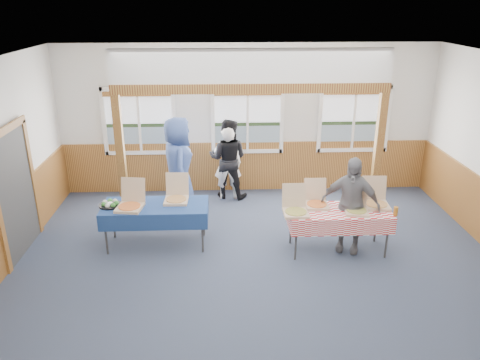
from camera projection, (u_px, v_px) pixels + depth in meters
name	position (u px, v px, depth m)	size (l,w,h in m)	color
floor	(260.00, 273.00, 7.35)	(8.00, 8.00, 0.00)	#2B3247
ceiling	(263.00, 65.00, 6.19)	(8.00, 8.00, 0.00)	white
wall_back	(247.00, 120.00, 10.03)	(8.00, 8.00, 0.00)	silver
wall_front	(302.00, 344.00, 3.51)	(8.00, 8.00, 0.00)	silver
wainscot_back	(247.00, 166.00, 10.39)	(7.98, 0.05, 1.10)	brown
cased_opening	(15.00, 193.00, 7.65)	(0.06, 1.30, 2.10)	#343434
window_left	(139.00, 118.00, 9.87)	(1.56, 0.10, 1.46)	white
window_mid	(248.00, 117.00, 9.96)	(1.56, 0.10, 1.46)	white
window_right	(354.00, 116.00, 10.05)	(1.56, 0.10, 1.46)	white
post_left	(121.00, 157.00, 8.95)	(0.15, 0.15, 2.40)	#592613
post_right	(378.00, 153.00, 9.16)	(0.15, 0.15, 2.40)	#592613
cross_beam	(251.00, 88.00, 8.59)	(5.15, 0.18, 0.18)	#592613
table_left	(155.00, 208.00, 7.95)	(1.83, 0.91, 0.76)	#343434
table_right	(339.00, 213.00, 7.76)	(1.75, 0.91, 0.76)	#343434
pizza_box_a	(130.00, 204.00, 7.79)	(0.48, 0.56, 0.45)	tan
pizza_box_b	(176.00, 197.00, 8.07)	(0.41, 0.50, 0.43)	tan
pizza_box_c	(295.00, 210.00, 7.60)	(0.40, 0.49, 0.43)	tan
pizza_box_d	(316.00, 202.00, 7.88)	(0.39, 0.47, 0.41)	tan
pizza_box_e	(356.00, 208.00, 7.66)	(0.43, 0.50, 0.40)	tan
pizza_box_f	(376.00, 202.00, 7.88)	(0.44, 0.53, 0.45)	tan
veggie_tray	(110.00, 204.00, 7.89)	(0.39, 0.39, 0.09)	black
drink_glass	(396.00, 211.00, 7.52)	(0.07, 0.07, 0.15)	#A9651C
woman_white	(228.00, 163.00, 9.84)	(0.58, 0.38, 1.59)	white
woman_black	(228.00, 159.00, 9.91)	(0.83, 0.65, 1.71)	black
man_blue	(178.00, 165.00, 9.25)	(0.94, 0.61, 1.92)	#3E589C
person_grey	(350.00, 205.00, 7.76)	(0.97, 0.41, 1.66)	slate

